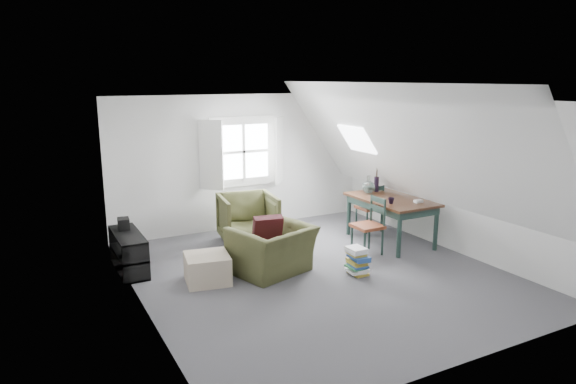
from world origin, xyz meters
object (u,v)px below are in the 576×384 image
dining_chair_far (370,207)px  dining_table (391,204)px  armchair_near (272,272)px  dining_chair_near (369,225)px  ottoman (207,268)px  magazine_stack (357,261)px  armchair_far (248,243)px  media_shelf (129,254)px

dining_chair_far → dining_table: bearing=91.6°
armchair_near → dining_table: dining_table is taller
armchair_near → dining_chair_far: bearing=-174.8°
armchair_near → dining_chair_near: size_ratio=1.17×
ottoman → dining_chair_near: (2.71, -0.08, 0.28)m
armchair_near → dining_chair_near: 1.82m
dining_chair_far → magazine_stack: bearing=58.0°
dining_table → dining_chair_near: (-0.68, -0.31, -0.20)m
ottoman → dining_table: 3.43m
dining_table → armchair_far: bearing=151.7°
dining_chair_far → media_shelf: (-4.36, -0.00, -0.20)m
armchair_far → dining_chair_far: bearing=-2.0°
ottoman → media_shelf: size_ratio=0.53×
armchair_near → media_shelf: size_ratio=0.96×
dining_chair_far → media_shelf: dining_chair_far is taller
ottoman → dining_chair_near: 2.73m
armchair_far → ottoman: 1.81m
dining_chair_far → media_shelf: 4.37m
media_shelf → magazine_stack: size_ratio=2.78×
dining_chair_near → media_shelf: 3.73m
armchair_far → dining_chair_near: dining_chair_near is taller
ottoman → magazine_stack: 2.15m
dining_table → magazine_stack: (-1.38, -0.97, -0.48)m
armchair_far → dining_chair_far: dining_chair_far is taller
dining_table → media_shelf: size_ratio=1.40×
armchair_near → magazine_stack: 1.25m
armchair_near → armchair_far: armchair_far is taller
dining_table → media_shelf: bearing=169.3°
armchair_far → dining_table: dining_table is taller
media_shelf → dining_table: bearing=-8.0°
armchair_near → armchair_far: 1.47m
ottoman → dining_table: size_ratio=0.38×
dining_chair_far → media_shelf: bearing=9.4°
ottoman → dining_table: dining_table is taller
armchair_far → ottoman: (-1.20, -1.34, 0.20)m
magazine_stack → armchair_near: bearing=149.3°
armchair_near → ottoman: ottoman is taller
dining_chair_near → dining_table: bearing=122.7°
armchair_near → ottoman: 0.98m
dining_chair_near → armchair_far: bearing=-125.0°
dining_table → media_shelf: dining_table is taller
armchair_near → dining_table: 2.55m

